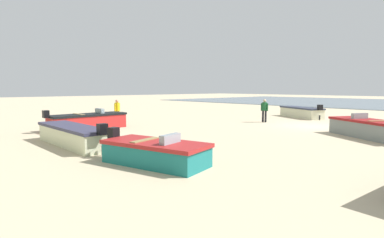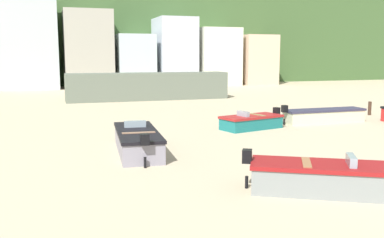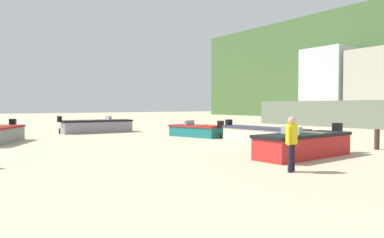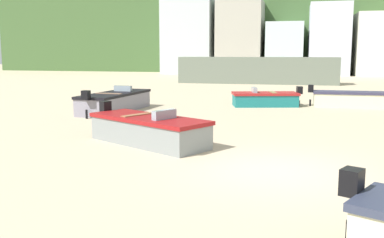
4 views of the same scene
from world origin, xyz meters
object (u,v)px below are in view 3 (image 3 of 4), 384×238
(boat_red_2, at_px, (304,145))
(mooring_post_near_water, at_px, (377,139))
(boat_grey_6, at_px, (97,126))
(beach_walker_foreground, at_px, (292,139))
(boat_cream_0, at_px, (263,135))
(boat_teal_4, at_px, (196,131))

(boat_red_2, height_order, mooring_post_near_water, boat_red_2)
(boat_grey_6, height_order, mooring_post_near_water, boat_grey_6)
(mooring_post_near_water, bearing_deg, boat_grey_6, -159.43)
(boat_grey_6, distance_m, beach_walker_foreground, 18.05)
(boat_cream_0, bearing_deg, boat_teal_4, -83.35)
(boat_cream_0, relative_size, mooring_post_near_water, 5.88)
(boat_red_2, xyz_separation_m, beach_walker_foreground, (1.63, -2.82, 0.49))
(beach_walker_foreground, bearing_deg, boat_red_2, -168.84)
(mooring_post_near_water, xyz_separation_m, beach_walker_foreground, (1.14, -7.36, 0.50))
(boat_red_2, distance_m, boat_teal_4, 9.62)
(boat_teal_4, relative_size, mooring_post_near_water, 4.21)
(boat_cream_0, distance_m, mooring_post_near_water, 5.29)
(boat_cream_0, height_order, beach_walker_foreground, beach_walker_foreground)
(boat_grey_6, relative_size, mooring_post_near_water, 5.81)
(mooring_post_near_water, bearing_deg, beach_walker_foreground, -81.18)
(boat_teal_4, height_order, boat_grey_6, boat_grey_6)
(mooring_post_near_water, bearing_deg, boat_red_2, -96.17)
(boat_red_2, xyz_separation_m, boat_teal_4, (-9.41, 1.98, -0.08))
(boat_grey_6, height_order, beach_walker_foreground, beach_walker_foreground)
(boat_grey_6, bearing_deg, boat_cream_0, 25.06)
(boat_red_2, bearing_deg, boat_cream_0, -31.86)
(boat_red_2, relative_size, boat_teal_4, 1.23)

